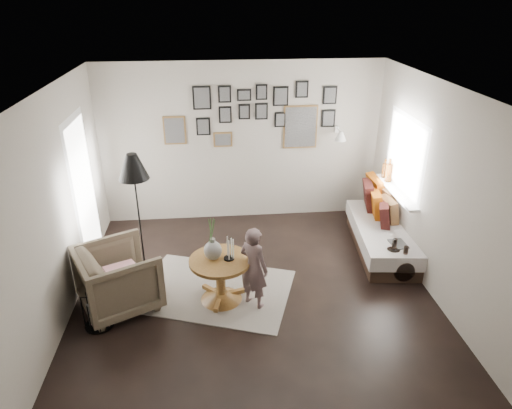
{
  "coord_description": "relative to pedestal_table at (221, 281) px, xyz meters",
  "views": [
    {
      "loc": [
        -0.45,
        -4.67,
        3.56
      ],
      "look_at": [
        0.05,
        0.5,
        1.1
      ],
      "focal_mm": 32.0,
      "sensor_mm": 36.0,
      "label": 1
    }
  ],
  "objects": [
    {
      "name": "ground",
      "position": [
        0.43,
        -0.05,
        -0.28
      ],
      "size": [
        4.8,
        4.8,
        0.0
      ],
      "primitive_type": "plane",
      "color": "black",
      "rests_on": "ground"
    },
    {
      "name": "wall_back",
      "position": [
        0.43,
        2.35,
        1.02
      ],
      "size": [
        4.5,
        0.0,
        4.5
      ],
      "primitive_type": "plane",
      "rotation": [
        1.57,
        0.0,
        0.0
      ],
      "color": "#A49C8F",
      "rests_on": "ground"
    },
    {
      "name": "wall_front",
      "position": [
        0.43,
        -2.45,
        1.02
      ],
      "size": [
        4.5,
        0.0,
        4.5
      ],
      "primitive_type": "plane",
      "rotation": [
        -1.57,
        0.0,
        0.0
      ],
      "color": "#A49C8F",
      "rests_on": "ground"
    },
    {
      "name": "wall_left",
      "position": [
        -1.82,
        -0.05,
        1.02
      ],
      "size": [
        0.0,
        4.8,
        4.8
      ],
      "primitive_type": "plane",
      "rotation": [
        1.57,
        0.0,
        1.57
      ],
      "color": "#A49C8F",
      "rests_on": "ground"
    },
    {
      "name": "wall_right",
      "position": [
        2.68,
        -0.05,
        1.02
      ],
      "size": [
        0.0,
        4.8,
        4.8
      ],
      "primitive_type": "plane",
      "rotation": [
        1.57,
        0.0,
        -1.57
      ],
      "color": "#A49C8F",
      "rests_on": "ground"
    },
    {
      "name": "ceiling",
      "position": [
        0.43,
        -0.05,
        2.32
      ],
      "size": [
        4.8,
        4.8,
        0.0
      ],
      "primitive_type": "plane",
      "rotation": [
        3.14,
        0.0,
        0.0
      ],
      "color": "white",
      "rests_on": "wall_back"
    },
    {
      "name": "door_left",
      "position": [
        -1.8,
        1.15,
        0.77
      ],
      "size": [
        0.0,
        2.14,
        2.14
      ],
      "color": "white",
      "rests_on": "wall_left"
    },
    {
      "name": "window_right",
      "position": [
        2.61,
        1.29,
        0.66
      ],
      "size": [
        0.15,
        1.32,
        1.3
      ],
      "color": "white",
      "rests_on": "wall_right"
    },
    {
      "name": "gallery_wall",
      "position": [
        0.72,
        2.33,
        1.47
      ],
      "size": [
        2.74,
        0.03,
        1.08
      ],
      "color": "brown",
      "rests_on": "wall_back"
    },
    {
      "name": "wall_sconce",
      "position": [
        1.98,
        2.08,
        1.19
      ],
      "size": [
        0.18,
        0.36,
        0.16
      ],
      "color": "white",
      "rests_on": "wall_back"
    },
    {
      "name": "rug",
      "position": [
        -0.08,
        0.2,
        -0.27
      ],
      "size": [
        2.25,
        1.89,
        0.01
      ],
      "primitive_type": "cube",
      "rotation": [
        0.0,
        0.0,
        -0.33
      ],
      "color": "silver",
      "rests_on": "ground"
    },
    {
      "name": "pedestal_table",
      "position": [
        0.0,
        0.0,
        0.0
      ],
      "size": [
        0.76,
        0.76,
        0.6
      ],
      "rotation": [
        0.0,
        0.0,
        0.01
      ],
      "color": "brown",
      "rests_on": "ground"
    },
    {
      "name": "vase",
      "position": [
        -0.08,
        0.02,
        0.49
      ],
      "size": [
        0.22,
        0.22,
        0.54
      ],
      "color": "black",
      "rests_on": "pedestal_table"
    },
    {
      "name": "candles",
      "position": [
        0.11,
        0.0,
        0.46
      ],
      "size": [
        0.13,
        0.13,
        0.28
      ],
      "color": "black",
      "rests_on": "pedestal_table"
    },
    {
      "name": "daybed",
      "position": [
        2.43,
        1.08,
        0.01
      ],
      "size": [
        0.97,
        1.91,
        0.89
      ],
      "rotation": [
        0.0,
        0.0,
        -0.1
      ],
      "color": "black",
      "rests_on": "ground"
    },
    {
      "name": "magazine_on_daybed",
      "position": [
        2.43,
        0.44,
        0.14
      ],
      "size": [
        0.22,
        0.29,
        0.01
      ],
      "primitive_type": "cube",
      "rotation": [
        0.0,
        0.0,
        0.07
      ],
      "color": "black",
      "rests_on": "daybed"
    },
    {
      "name": "armchair",
      "position": [
        -1.23,
        0.0,
        0.13
      ],
      "size": [
        1.18,
        1.17,
        0.81
      ],
      "primitive_type": "imported",
      "rotation": [
        0.0,
        0.0,
        2.04
      ],
      "color": "brown",
      "rests_on": "ground"
    },
    {
      "name": "armchair_cushion",
      "position": [
        -1.2,
        0.05,
        0.2
      ],
      "size": [
        0.49,
        0.49,
        0.17
      ],
      "primitive_type": "cube",
      "rotation": [
        -0.21,
        0.0,
        0.43
      ],
      "color": "white",
      "rests_on": "armchair"
    },
    {
      "name": "floor_lamp",
      "position": [
        -1.05,
        0.84,
        1.18
      ],
      "size": [
        0.39,
        0.39,
        1.69
      ],
      "rotation": [
        0.0,
        0.0,
        0.39
      ],
      "color": "black",
      "rests_on": "ground"
    },
    {
      "name": "magazine_basket",
      "position": [
        -1.43,
        -0.35,
        -0.08
      ],
      "size": [
        0.33,
        0.33,
        0.4
      ],
      "rotation": [
        0.0,
        0.0,
        -0.03
      ],
      "color": "black",
      "rests_on": "ground"
    },
    {
      "name": "demijohn_large",
      "position": [
        2.32,
        0.32,
        -0.06
      ],
      "size": [
        0.38,
        0.38,
        0.57
      ],
      "color": "black",
      "rests_on": "ground"
    },
    {
      "name": "demijohn_small",
      "position": [
        2.43,
        0.2,
        -0.08
      ],
      "size": [
        0.33,
        0.33,
        0.52
      ],
      "color": "black",
      "rests_on": "ground"
    },
    {
      "name": "child",
      "position": [
        0.4,
        -0.13,
        0.26
      ],
      "size": [
        0.46,
        0.45,
        1.07
      ],
      "primitive_type": "imported",
      "rotation": [
        0.0,
        0.0,
        2.4
      ],
      "color": "#665051",
      "rests_on": "ground"
    }
  ]
}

